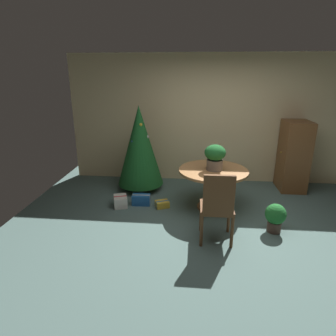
{
  "coord_description": "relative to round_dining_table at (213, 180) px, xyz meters",
  "views": [
    {
      "loc": [
        -0.42,
        -3.76,
        2.22
      ],
      "look_at": [
        -0.81,
        0.44,
        0.81
      ],
      "focal_mm": 30.59,
      "sensor_mm": 36.0,
      "label": 1
    }
  ],
  "objects": [
    {
      "name": "back_wall_panel",
      "position": [
        0.08,
        1.44,
        0.79
      ],
      "size": [
        6.0,
        0.1,
        2.6
      ],
      "primitive_type": "cube",
      "color": "beige",
      "rests_on": "ground_plane"
    },
    {
      "name": "gift_box_blue",
      "position": [
        -1.23,
        0.03,
        -0.42
      ],
      "size": [
        0.32,
        0.18,
        0.18
      ],
      "color": "#1E569E",
      "rests_on": "ground_plane"
    },
    {
      "name": "wooden_chair_near",
      "position": [
        0.0,
        -1.04,
        0.05
      ],
      "size": [
        0.44,
        0.45,
        1.02
      ],
      "color": "brown",
      "rests_on": "ground_plane"
    },
    {
      "name": "potted_plant",
      "position": [
        0.87,
        -0.69,
        -0.27
      ],
      "size": [
        0.3,
        0.3,
        0.43
      ],
      "color": "#4C382D",
      "rests_on": "ground_plane"
    },
    {
      "name": "holiday_tree",
      "position": [
        -1.37,
        0.74,
        0.38
      ],
      "size": [
        0.89,
        0.89,
        1.66
      ],
      "color": "brown",
      "rests_on": "ground_plane"
    },
    {
      "name": "gift_box_gold",
      "position": [
        -0.85,
        -0.04,
        -0.46
      ],
      "size": [
        0.27,
        0.25,
        0.11
      ],
      "color": "gold",
      "rests_on": "ground_plane"
    },
    {
      "name": "ground_plane",
      "position": [
        0.08,
        -0.76,
        -0.51
      ],
      "size": [
        6.6,
        6.6,
        0.0
      ],
      "primitive_type": "plane",
      "color": "#4C6660"
    },
    {
      "name": "gift_box_cream",
      "position": [
        -1.58,
        -0.08,
        -0.42
      ],
      "size": [
        0.29,
        0.33,
        0.19
      ],
      "color": "silver",
      "rests_on": "ground_plane"
    },
    {
      "name": "wooden_cabinet",
      "position": [
        1.61,
        1.03,
        0.17
      ],
      "size": [
        0.5,
        0.62,
        1.36
      ],
      "color": "brown",
      "rests_on": "ground_plane"
    },
    {
      "name": "round_dining_table",
      "position": [
        0.0,
        0.0,
        0.0
      ],
      "size": [
        1.15,
        1.15,
        0.7
      ],
      "color": "#9E6B3D",
      "rests_on": "ground_plane"
    },
    {
      "name": "flower_vase",
      "position": [
        0.01,
        -0.01,
        0.43
      ],
      "size": [
        0.34,
        0.34,
        0.42
      ],
      "color": "#665B51",
      "rests_on": "round_dining_table"
    }
  ]
}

